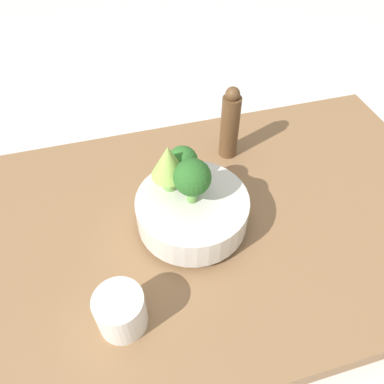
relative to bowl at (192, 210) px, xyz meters
name	(u,v)px	position (x,y,z in m)	size (l,w,h in m)	color
ground_plane	(201,236)	(-0.02, 0.00, -0.09)	(6.00, 6.00, 0.00)	silver
table	(202,229)	(-0.02, 0.00, -0.07)	(1.15, 0.67, 0.05)	olive
bowl	(192,210)	(0.00, 0.00, 0.00)	(0.22, 0.22, 0.08)	silver
romanesco_piece_near	(169,163)	(0.03, -0.04, 0.10)	(0.07, 0.07, 0.10)	#7AB256
broccoli_floret_center	(192,177)	(0.00, 0.00, 0.09)	(0.07, 0.07, 0.10)	#6BA34C
broccoli_floret_front	(183,162)	(0.00, -0.06, 0.08)	(0.06, 0.06, 0.07)	#7AB256
cup	(121,311)	(0.17, 0.17, 0.00)	(0.08, 0.08, 0.08)	silver
pepper_mill	(230,124)	(-0.14, -0.19, 0.04)	(0.04, 0.04, 0.19)	brown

